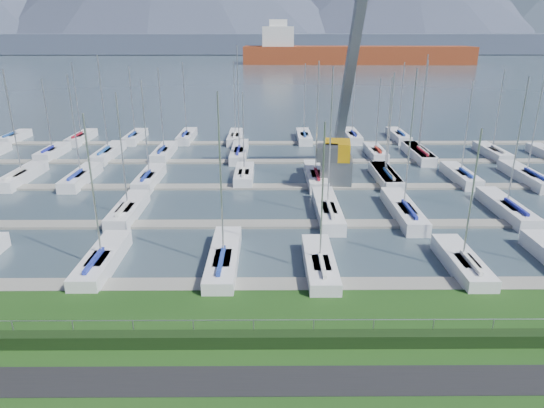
{
  "coord_description": "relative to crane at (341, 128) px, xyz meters",
  "views": [
    {
      "loc": [
        -0.2,
        -20.66,
        14.8
      ],
      "look_at": [
        0.0,
        12.0,
        3.0
      ],
      "focal_mm": 32.0,
      "sensor_mm": 36.0,
      "label": 1
    }
  ],
  "objects": [
    {
      "name": "foothill",
      "position": [
        -7.12,
        301.61,
        0.67
      ],
      "size": [
        900.0,
        80.0,
        12.0
      ],
      "primitive_type": "cube",
      "color": "#465066",
      "rests_on": "water"
    },
    {
      "name": "sailboat_fleet",
      "position": [
        -7.32,
        0.46,
        0.03
      ],
      "size": [
        75.0,
        49.64,
        13.58
      ],
      "color": "beige",
      "rests_on": "water"
    },
    {
      "name": "fence",
      "position": [
        -7.12,
        -28.39,
        -4.13
      ],
      "size": [
        80.0,
        0.04,
        0.04
      ],
      "primitive_type": "cylinder",
      "rotation": [
        0.0,
        1.57,
        0.0
      ],
      "color": "#93969B",
      "rests_on": "grass"
    },
    {
      "name": "water",
      "position": [
        -7.12,
        231.61,
        -5.73
      ],
      "size": [
        800.0,
        540.0,
        0.2
      ],
      "primitive_type": "cube",
      "color": "#3B4C57"
    },
    {
      "name": "path",
      "position": [
        -7.12,
        -31.39,
        -5.32
      ],
      "size": [
        160.0,
        2.0,
        0.04
      ],
      "primitive_type": "cube",
      "color": "black",
      "rests_on": "grass"
    },
    {
      "name": "hedge",
      "position": [
        -7.12,
        -28.79,
        -4.98
      ],
      "size": [
        80.0,
        0.7,
        0.7
      ],
      "primitive_type": "cube",
      "color": "black",
      "rests_on": "grass"
    },
    {
      "name": "docks",
      "position": [
        -7.12,
        -2.39,
        -5.55
      ],
      "size": [
        90.0,
        41.6,
        0.25
      ],
      "color": "slate",
      "rests_on": "water"
    },
    {
      "name": "crane",
      "position": [
        0.0,
        0.0,
        0.0
      ],
      "size": [
        4.88,
        13.35,
        22.35
      ],
      "rotation": [
        0.0,
        0.0,
        -0.13
      ],
      "color": "slate",
      "rests_on": "water"
    },
    {
      "name": "cargo_ship_mid",
      "position": [
        28.9,
        183.64,
        -1.83
      ],
      "size": [
        104.41,
        21.19,
        21.5
      ],
      "rotation": [
        0.0,
        0.0,
        -0.03
      ],
      "color": "maroon",
      "rests_on": "water"
    }
  ]
}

